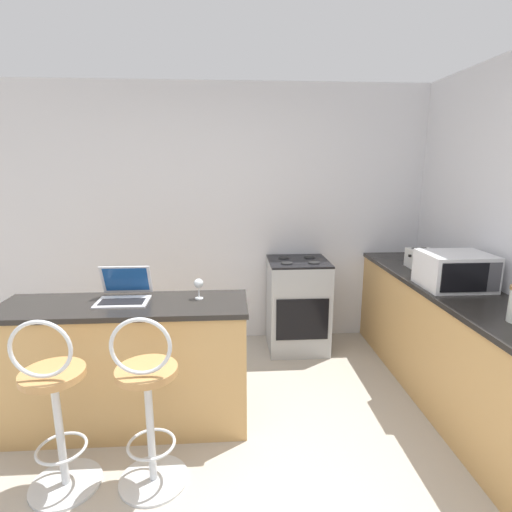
{
  "coord_description": "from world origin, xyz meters",
  "views": [
    {
      "loc": [
        0.15,
        -1.7,
        1.81
      ],
      "look_at": [
        0.39,
        1.82,
        1.01
      ],
      "focal_mm": 28.0,
      "sensor_mm": 36.0,
      "label": 1
    }
  ],
  "objects_px": {
    "stove_range": "(297,305)",
    "mug_blue": "(455,269)",
    "bar_stool_far": "(148,406)",
    "bar_stool_near": "(55,409)",
    "microwave": "(455,270)",
    "wine_glass_short": "(199,284)",
    "laptop": "(124,292)",
    "toaster": "(422,259)"
  },
  "relations": [
    {
      "from": "stove_range",
      "to": "mug_blue",
      "type": "height_order",
      "value": "mug_blue"
    },
    {
      "from": "bar_stool_near",
      "to": "stove_range",
      "type": "xyz_separation_m",
      "value": [
        1.63,
        1.72,
        -0.05
      ]
    },
    {
      "from": "bar_stool_far",
      "to": "mug_blue",
      "type": "xyz_separation_m",
      "value": [
        2.38,
        1.15,
        0.45
      ]
    },
    {
      "from": "toaster",
      "to": "mug_blue",
      "type": "height_order",
      "value": "toaster"
    },
    {
      "from": "bar_stool_near",
      "to": "bar_stool_far",
      "type": "bearing_deg",
      "value": 0.0
    },
    {
      "from": "toaster",
      "to": "wine_glass_short",
      "type": "distance_m",
      "value": 2.06
    },
    {
      "from": "bar_stool_far",
      "to": "stove_range",
      "type": "bearing_deg",
      "value": 56.72
    },
    {
      "from": "stove_range",
      "to": "mug_blue",
      "type": "relative_size",
      "value": 9.08
    },
    {
      "from": "bar_stool_near",
      "to": "wine_glass_short",
      "type": "relative_size",
      "value": 7.41
    },
    {
      "from": "laptop",
      "to": "stove_range",
      "type": "bearing_deg",
      "value": 37.69
    },
    {
      "from": "microwave",
      "to": "mug_blue",
      "type": "distance_m",
      "value": 0.44
    },
    {
      "from": "bar_stool_near",
      "to": "microwave",
      "type": "xyz_separation_m",
      "value": [
        2.66,
        0.78,
        0.54
      ]
    },
    {
      "from": "bar_stool_near",
      "to": "mug_blue",
      "type": "relative_size",
      "value": 10.47
    },
    {
      "from": "bar_stool_near",
      "to": "laptop",
      "type": "distance_m",
      "value": 0.83
    },
    {
      "from": "bar_stool_near",
      "to": "stove_range",
      "type": "distance_m",
      "value": 2.38
    },
    {
      "from": "bar_stool_near",
      "to": "mug_blue",
      "type": "xyz_separation_m",
      "value": [
        2.88,
        1.15,
        0.45
      ]
    },
    {
      "from": "stove_range",
      "to": "bar_stool_near",
      "type": "bearing_deg",
      "value": -133.46
    },
    {
      "from": "laptop",
      "to": "stove_range",
      "type": "xyz_separation_m",
      "value": [
        1.39,
        1.08,
        -0.51
      ]
    },
    {
      "from": "bar_stool_near",
      "to": "wine_glass_short",
      "type": "bearing_deg",
      "value": 40.34
    },
    {
      "from": "bar_stool_far",
      "to": "wine_glass_short",
      "type": "distance_m",
      "value": 0.85
    },
    {
      "from": "stove_range",
      "to": "microwave",
      "type": "bearing_deg",
      "value": -42.85
    },
    {
      "from": "wine_glass_short",
      "to": "bar_stool_near",
      "type": "bearing_deg",
      "value": -139.66
    },
    {
      "from": "bar_stool_far",
      "to": "mug_blue",
      "type": "height_order",
      "value": "bar_stool_far"
    },
    {
      "from": "wine_glass_short",
      "to": "mug_blue",
      "type": "distance_m",
      "value": 2.19
    },
    {
      "from": "bar_stool_near",
      "to": "wine_glass_short",
      "type": "distance_m",
      "value": 1.11
    },
    {
      "from": "bar_stool_near",
      "to": "stove_range",
      "type": "height_order",
      "value": "bar_stool_near"
    },
    {
      "from": "bar_stool_near",
      "to": "laptop",
      "type": "height_order",
      "value": "laptop"
    },
    {
      "from": "bar_stool_near",
      "to": "bar_stool_far",
      "type": "distance_m",
      "value": 0.5
    },
    {
      "from": "toaster",
      "to": "mug_blue",
      "type": "relative_size",
      "value": 2.56
    },
    {
      "from": "mug_blue",
      "to": "stove_range",
      "type": "bearing_deg",
      "value": 155.16
    },
    {
      "from": "stove_range",
      "to": "bar_stool_far",
      "type": "bearing_deg",
      "value": -123.28
    },
    {
      "from": "microwave",
      "to": "wine_glass_short",
      "type": "bearing_deg",
      "value": -175.88
    },
    {
      "from": "bar_stool_near",
      "to": "wine_glass_short",
      "type": "height_order",
      "value": "bar_stool_near"
    },
    {
      "from": "bar_stool_far",
      "to": "bar_stool_near",
      "type": "bearing_deg",
      "value": 180.0
    },
    {
      "from": "microwave",
      "to": "stove_range",
      "type": "distance_m",
      "value": 1.51
    },
    {
      "from": "laptop",
      "to": "bar_stool_far",
      "type": "bearing_deg",
      "value": -68.13
    },
    {
      "from": "laptop",
      "to": "stove_range",
      "type": "height_order",
      "value": "laptop"
    },
    {
      "from": "bar_stool_near",
      "to": "microwave",
      "type": "relative_size",
      "value": 2.19
    },
    {
      "from": "bar_stool_near",
      "to": "stove_range",
      "type": "relative_size",
      "value": 1.15
    },
    {
      "from": "microwave",
      "to": "wine_glass_short",
      "type": "relative_size",
      "value": 3.38
    },
    {
      "from": "microwave",
      "to": "toaster",
      "type": "xyz_separation_m",
      "value": [
        0.03,
        0.57,
        -0.05
      ]
    },
    {
      "from": "bar_stool_near",
      "to": "mug_blue",
      "type": "height_order",
      "value": "bar_stool_near"
    }
  ]
}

